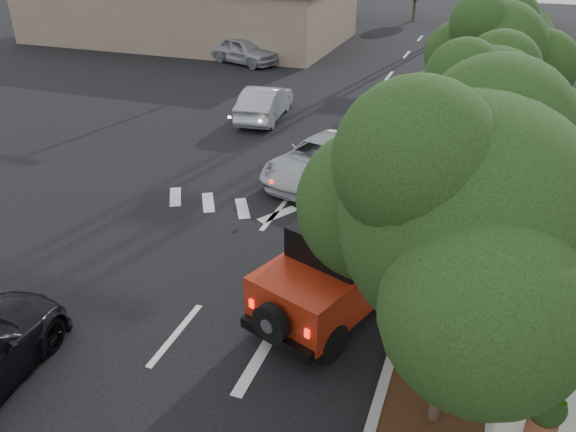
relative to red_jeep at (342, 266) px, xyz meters
The scene contains 16 objects.
ground 3.98m from the red_jeep, 144.93° to the right, with size 120.00×120.00×0.00m, color black.
curb 9.97m from the red_jeep, 81.44° to the left, with size 0.20×70.00×0.15m, color #9E9B93.
planting_strip 10.17m from the red_jeep, 75.83° to the left, with size 1.80×70.00×0.12m, color black.
sidewalk 10.79m from the red_jeep, 65.95° to the left, with size 2.00×70.00×0.12m, color gray.
commercial_building 33.76m from the red_jeep, 124.52° to the left, with size 22.00×12.00×4.00m, color #82715A.
transmission_tower 45.91m from the red_jeep, 86.41° to the left, with size 7.00×4.00×28.00m, color slate, non-canonical shape.
street_tree_near 3.83m from the red_jeep, 47.41° to the right, with size 3.80×3.80×5.92m, color black, non-canonical shape.
street_tree_mid 5.10m from the red_jeep, 60.11° to the left, with size 3.20×3.20×5.32m, color black, non-canonical shape.
street_tree_far 11.14m from the red_jeep, 77.10° to the left, with size 3.40×3.40×5.62m, color black, non-canonical shape.
light_pole_a 25.70m from the red_jeep, 112.01° to the left, with size 2.00×0.22×9.00m, color slate, non-canonical shape.
light_pole_b 37.37m from the red_jeep, 106.53° to the left, with size 2.00×0.22×9.00m, color slate, non-canonical shape.
red_jeep is the anchor object (origin of this frame).
silver_suv_ahead 7.37m from the red_jeep, 110.89° to the left, with size 2.31×5.00×1.39m, color #B2B6BB.
silver_sedan_oncoming 14.11m from the red_jeep, 119.39° to the left, with size 1.55×4.44×1.46m, color #A7AAAF.
parked_suv 24.99m from the red_jeep, 119.20° to the left, with size 1.88×4.67×1.59m, color #A0A1A7.
terracotta_planter 4.96m from the red_jeep, 30.81° to the right, with size 0.64×0.64×1.11m.
Camera 1 is at (5.62, -8.18, 8.10)m, focal length 35.00 mm.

